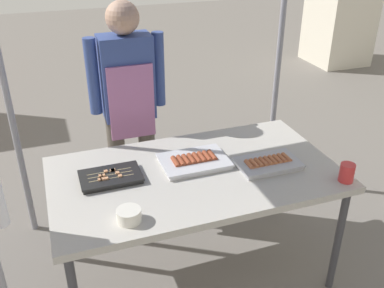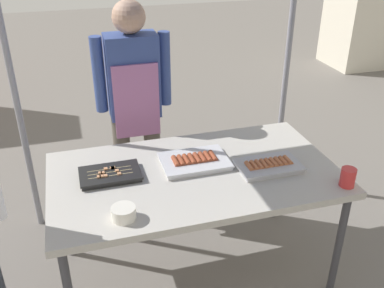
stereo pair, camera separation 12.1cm
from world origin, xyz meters
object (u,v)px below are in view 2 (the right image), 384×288
(tray_grilled_sausages, at_px, (269,165))
(drink_cup_near_edge, at_px, (348,177))
(condiment_bowl, at_px, (124,213))
(stall_table, at_px, (194,180))
(tray_pork_links, at_px, (194,161))
(tray_meat_skewers, at_px, (110,174))
(vendor_woman, at_px, (134,97))

(tray_grilled_sausages, relative_size, drink_cup_near_edge, 3.45)
(condiment_bowl, relative_size, drink_cup_near_edge, 1.14)
(drink_cup_near_edge, bearing_deg, condiment_bowl, 177.53)
(stall_table, xyz_separation_m, condiment_bowl, (-0.44, -0.31, 0.08))
(condiment_bowl, bearing_deg, tray_pork_links, 40.09)
(tray_grilled_sausages, relative_size, condiment_bowl, 3.03)
(tray_meat_skewers, distance_m, condiment_bowl, 0.39)
(tray_meat_skewers, distance_m, tray_pork_links, 0.48)
(stall_table, xyz_separation_m, tray_meat_skewers, (-0.46, 0.07, 0.07))
(tray_grilled_sausages, height_order, drink_cup_near_edge, drink_cup_near_edge)
(tray_grilled_sausages, xyz_separation_m, tray_meat_skewers, (-0.87, 0.16, -0.00))
(stall_table, xyz_separation_m, drink_cup_near_edge, (0.73, -0.36, 0.10))
(stall_table, bearing_deg, tray_meat_skewers, 170.76)
(tray_grilled_sausages, xyz_separation_m, vendor_woman, (-0.61, 0.86, 0.15))
(tray_grilled_sausages, height_order, condiment_bowl, condiment_bowl)
(tray_grilled_sausages, distance_m, vendor_woman, 1.07)
(vendor_woman, bearing_deg, tray_grilled_sausages, 125.33)
(stall_table, bearing_deg, condiment_bowl, -144.85)
(tray_pork_links, bearing_deg, tray_meat_skewers, -179.29)
(stall_table, xyz_separation_m, tray_grilled_sausages, (0.41, -0.08, 0.07))
(condiment_bowl, distance_m, drink_cup_near_edge, 1.18)
(stall_table, bearing_deg, drink_cup_near_edge, -26.18)
(tray_meat_skewers, bearing_deg, stall_table, -9.24)
(tray_meat_skewers, bearing_deg, tray_grilled_sausages, -10.34)
(vendor_woman, bearing_deg, drink_cup_near_edge, 129.35)
(tray_pork_links, bearing_deg, stall_table, -106.43)
(tray_grilled_sausages, bearing_deg, tray_pork_links, 156.97)
(stall_table, height_order, vendor_woman, vendor_woman)
(tray_pork_links, height_order, condiment_bowl, condiment_bowl)
(vendor_woman, bearing_deg, tray_meat_skewers, 69.66)
(tray_pork_links, xyz_separation_m, drink_cup_near_edge, (0.71, -0.44, 0.03))
(tray_meat_skewers, relative_size, tray_pork_links, 0.86)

